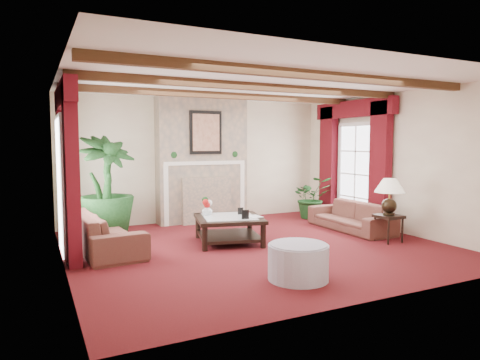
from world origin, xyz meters
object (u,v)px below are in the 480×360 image
sofa_right (351,212)px  potted_palm (106,209)px  ottoman (298,262)px  coffee_table (229,230)px  sofa_left (104,225)px  side_table (388,228)px

sofa_right → potted_palm: (-4.47, 1.49, 0.16)m
potted_palm → ottoman: bearing=-63.6°
sofa_right → coffee_table: bearing=-91.3°
sofa_left → side_table: size_ratio=4.52×
coffee_table → ottoman: 2.21m
potted_palm → sofa_left: bearing=-100.4°
sofa_right → side_table: bearing=-4.0°
coffee_table → ottoman: size_ratio=1.44×
coffee_table → ottoman: (-0.04, -2.21, -0.00)m
potted_palm → ottoman: 4.05m
sofa_left → sofa_right: bearing=-101.2°
sofa_right → side_table: sofa_right is taller
potted_palm → side_table: bearing=-30.4°
coffee_table → sofa_right: bearing=12.4°
potted_palm → side_table: size_ratio=4.48×
side_table → ottoman: size_ratio=0.62×
coffee_table → side_table: 2.80m
sofa_left → coffee_table: (2.02, -0.42, -0.19)m
coffee_table → ottoman: coffee_table is taller
sofa_left → potted_palm: potted_palm is taller
sofa_right → side_table: 1.09m
sofa_right → side_table: (-0.08, -1.08, -0.13)m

